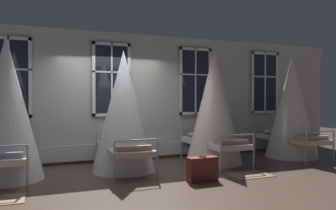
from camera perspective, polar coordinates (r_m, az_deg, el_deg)
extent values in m
plane|color=#4C3D33|center=(6.93, -7.57, -11.41)|extent=(24.49, 24.49, 0.00)
cube|color=#B2B7AD|center=(8.10, -9.89, 1.44)|extent=(13.24, 0.10, 3.10)
cube|color=black|center=(7.86, -25.88, 4.34)|extent=(0.92, 0.02, 1.76)
cube|color=silver|center=(7.86, -25.83, -1.82)|extent=(0.92, 0.06, 0.07)
cube|color=silver|center=(7.96, -25.93, 10.43)|extent=(0.92, 0.06, 0.07)
cube|color=silver|center=(7.84, -22.78, 4.38)|extent=(0.07, 0.06, 1.76)
cube|color=silver|center=(7.86, -25.88, 4.34)|extent=(0.04, 0.06, 1.76)
cube|color=silver|center=(7.88, -25.89, 5.62)|extent=(0.92, 0.06, 0.04)
cube|color=black|center=(8.00, -9.74, 4.38)|extent=(0.92, 0.02, 1.76)
cube|color=silver|center=(8.00, -9.72, -1.67)|extent=(0.92, 0.06, 0.07)
cube|color=silver|center=(8.10, -9.76, 10.36)|extent=(0.92, 0.06, 0.07)
cube|color=silver|center=(7.93, -12.76, 4.40)|extent=(0.07, 0.06, 1.76)
cube|color=silver|center=(8.10, -6.79, 4.35)|extent=(0.07, 0.06, 1.76)
cube|color=silver|center=(8.00, -9.74, 4.38)|extent=(0.04, 0.06, 1.76)
cube|color=silver|center=(8.01, -9.75, 5.64)|extent=(0.92, 0.06, 0.04)
cube|color=black|center=(8.73, 4.76, 4.12)|extent=(0.92, 0.02, 1.76)
cube|color=silver|center=(8.72, 4.75, -1.43)|extent=(0.92, 0.06, 0.07)
cube|color=silver|center=(8.81, 4.77, 9.61)|extent=(0.92, 0.06, 0.07)
cube|color=silver|center=(8.55, 2.19, 4.18)|extent=(0.07, 0.06, 1.76)
cube|color=silver|center=(8.92, 7.22, 4.05)|extent=(0.07, 0.06, 1.76)
cube|color=silver|center=(8.73, 4.76, 4.12)|extent=(0.04, 0.06, 1.76)
cube|color=silver|center=(8.74, 4.76, 5.27)|extent=(0.92, 0.06, 0.04)
cube|color=black|center=(9.91, 16.42, 3.72)|extent=(0.92, 0.02, 1.76)
cube|color=silver|center=(9.90, 16.39, -1.17)|extent=(0.92, 0.06, 0.07)
cube|color=silver|center=(9.98, 16.45, 8.57)|extent=(0.92, 0.06, 0.07)
cube|color=silver|center=(9.65, 14.42, 3.80)|extent=(0.07, 0.06, 1.76)
cube|color=silver|center=(10.17, 18.32, 3.64)|extent=(0.07, 0.06, 1.76)
cube|color=silver|center=(9.91, 16.42, 3.72)|extent=(0.04, 0.06, 1.76)
cube|color=silver|center=(9.92, 16.42, 4.73)|extent=(0.92, 0.06, 0.04)
cube|color=silver|center=(8.07, -9.67, -7.83)|extent=(9.50, 0.10, 0.36)
cylinder|color=#9EA3A8|center=(7.76, -22.46, -6.85)|extent=(0.04, 0.04, 0.88)
cylinder|color=#9EA3A8|center=(5.87, -23.18, -10.05)|extent=(0.04, 0.04, 0.75)
cylinder|color=#9EA3A8|center=(6.81, -22.77, -8.17)|extent=(0.07, 1.93, 0.03)
cylinder|color=#9EA3A8|center=(7.74, -25.46, -3.62)|extent=(0.80, 0.05, 0.03)
cylinder|color=#9EA3A8|center=(5.84, -27.16, -6.42)|extent=(0.80, 0.05, 0.03)
cube|color=silver|center=(6.83, -26.17, -7.68)|extent=(0.86, 1.96, 0.11)
ellipsoid|color=beige|center=(7.53, -25.61, -5.89)|extent=(0.62, 0.41, 0.14)
cube|color=#8C939E|center=(6.12, -26.85, -7.68)|extent=(0.67, 0.37, 0.10)
cone|color=white|center=(6.75, -26.23, -0.40)|extent=(1.32, 1.32, 2.67)
cylinder|color=#9EA3A8|center=(7.83, -12.22, -6.72)|extent=(0.04, 0.04, 0.88)
cylinder|color=#9EA3A8|center=(7.99, -6.49, -6.54)|extent=(0.04, 0.04, 0.88)
cylinder|color=#9EA3A8|center=(5.97, -9.27, -9.79)|extent=(0.04, 0.04, 0.75)
cylinder|color=#9EA3A8|center=(6.18, -1.88, -9.40)|extent=(0.04, 0.04, 0.75)
cylinder|color=#9EA3A8|center=(6.89, -10.95, -7.99)|extent=(0.04, 1.93, 0.03)
cylinder|color=#9EA3A8|center=(7.08, -4.49, -7.73)|extent=(0.04, 1.93, 0.03)
cylinder|color=#9EA3A8|center=(7.86, -9.33, -3.46)|extent=(0.80, 0.03, 0.03)
cylinder|color=#9EA3A8|center=(6.01, -5.52, -6.10)|extent=(0.80, 0.03, 0.03)
cube|color=#B7B2A3|center=(6.97, -7.68, -7.41)|extent=(0.83, 1.95, 0.11)
ellipsoid|color=#B7B2A3|center=(7.65, -8.95, -5.69)|extent=(0.62, 0.40, 0.14)
cube|color=gray|center=(6.28, -6.16, -7.36)|extent=(0.66, 0.36, 0.10)
cone|color=white|center=(6.90, -7.69, -0.98)|extent=(1.32, 1.32, 2.50)
cylinder|color=#9EA3A8|center=(8.50, 2.34, -6.08)|extent=(0.04, 0.04, 0.88)
cylinder|color=#9EA3A8|center=(8.86, 7.09, -5.79)|extent=(0.04, 0.04, 0.88)
cylinder|color=#9EA3A8|center=(6.82, 9.15, -8.42)|extent=(0.04, 0.04, 0.75)
cylinder|color=#9EA3A8|center=(7.26, 14.62, -7.86)|extent=(0.04, 0.04, 0.75)
cylinder|color=#9EA3A8|center=(7.64, 5.37, -7.08)|extent=(0.06, 1.93, 0.03)
cylinder|color=#9EA3A8|center=(8.04, 10.48, -6.68)|extent=(0.06, 1.93, 0.03)
cylinder|color=#9EA3A8|center=(8.63, 4.77, -3.04)|extent=(0.80, 0.04, 0.03)
cylinder|color=#9EA3A8|center=(6.98, 11.99, -5.11)|extent=(0.80, 0.04, 0.03)
cube|color=silver|center=(7.83, 7.99, -6.47)|extent=(0.85, 1.96, 0.11)
ellipsoid|color=#B7B2A3|center=(8.44, 5.51, -5.04)|extent=(0.62, 0.41, 0.14)
cube|color=gray|center=(7.22, 10.81, -6.26)|extent=(0.67, 0.37, 0.10)
cone|color=silver|center=(7.76, 8.00, -0.24)|extent=(1.32, 1.32, 2.64)
cylinder|color=#9EA3A8|center=(9.62, 15.03, -5.27)|extent=(0.04, 0.04, 0.88)
cylinder|color=#9EA3A8|center=(10.10, 18.79, -4.99)|extent=(0.04, 0.04, 0.88)
cylinder|color=#9EA3A8|center=(8.13, 22.83, -6.95)|extent=(0.04, 0.04, 0.75)
cylinder|color=#9EA3A8|center=(8.69, 26.77, -6.47)|extent=(0.04, 0.04, 0.75)
cylinder|color=#9EA3A8|center=(8.85, 18.60, -6.01)|extent=(0.09, 1.93, 0.03)
cylinder|color=#9EA3A8|center=(9.37, 22.48, -5.64)|extent=(0.09, 1.93, 0.03)
cylinder|color=#9EA3A8|center=(9.82, 16.97, -2.58)|extent=(0.80, 0.06, 0.03)
cylinder|color=#9EA3A8|center=(8.36, 24.89, -4.16)|extent=(0.80, 0.06, 0.03)
cube|color=beige|center=(9.10, 20.60, -5.47)|extent=(0.88, 1.97, 0.11)
ellipsoid|color=silver|center=(9.65, 17.82, -4.32)|extent=(0.63, 0.42, 0.14)
cube|color=tan|center=(8.57, 23.65, -5.17)|extent=(0.67, 0.38, 0.10)
cone|color=silver|center=(9.04, 20.63, -0.27)|extent=(1.32, 1.32, 2.59)
cube|color=brown|center=(6.77, 14.07, -11.69)|extent=(0.80, 0.56, 0.01)
cube|color=#5B231E|center=(6.11, 5.98, -11.00)|extent=(0.57, 0.22, 0.44)
cube|color=tan|center=(6.21, 5.49, -10.82)|extent=(0.50, 0.03, 0.03)
torus|color=#5B231E|center=(6.07, 5.98, -8.83)|extent=(0.15, 0.15, 0.02)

